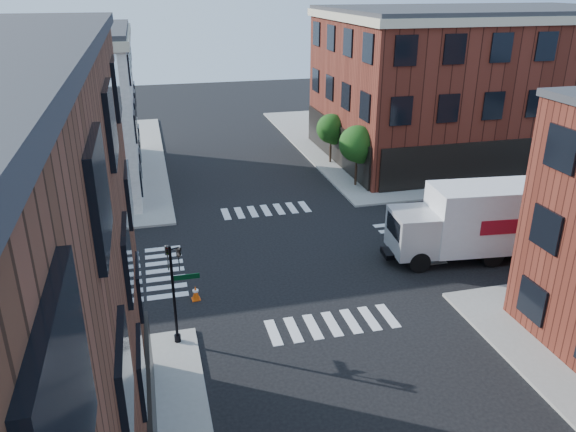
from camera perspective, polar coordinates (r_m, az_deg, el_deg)
The scene contains 8 objects.
ground at distance 31.47m, azimuth 0.45°, elevation -4.08°, with size 120.00×120.00×0.00m, color black.
sidewalk_ne at distance 57.56m, azimuth 15.66°, elevation 7.66°, with size 30.00×30.00×0.15m, color gray.
building_ne at distance 51.93m, azimuth 18.58°, elevation 12.49°, with size 25.00×16.00×12.00m, color #4C1C13.
tree_near at distance 41.45m, azimuth 7.13°, elevation 7.10°, with size 2.69×2.69×4.49m.
tree_far at distance 46.97m, azimuth 4.47°, elevation 8.69°, with size 2.43×2.43×4.07m.
signal_pole at distance 23.40m, azimuth -11.45°, elevation -6.71°, with size 1.29×1.24×4.60m.
box_truck at distance 32.13m, azimuth 18.56°, elevation -0.51°, with size 9.36×3.66×4.15m.
traffic_cone at distance 27.56m, azimuth -9.37°, elevation -7.72°, with size 0.44×0.44×0.75m.
Camera 1 is at (-7.19, -27.16, 14.16)m, focal length 35.00 mm.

